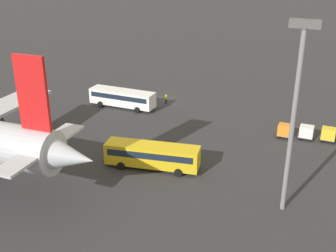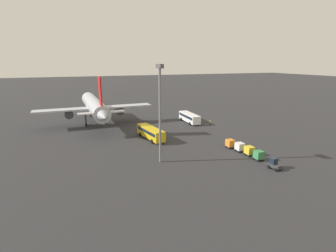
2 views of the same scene
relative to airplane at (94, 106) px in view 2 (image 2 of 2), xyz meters
The scene contains 11 objects.
ground_plane 39.10m from the airplane, 112.29° to the right, with size 600.00×600.00×0.00m, color #2D2D30.
airplane is the anchor object (origin of this frame).
shuttle_bus_near 31.63m from the airplane, 106.65° to the right, with size 11.73×3.53×3.03m.
shuttle_bus_far 25.88m from the airplane, 152.41° to the right, with size 12.08×4.44×3.09m.
baggage_tug 58.03m from the airplane, 151.10° to the right, with size 2.54×1.88×2.10m.
worker_person 38.02m from the airplane, 114.11° to the right, with size 0.38×0.38×1.74m.
cargo_cart_green 53.95m from the airplane, 148.41° to the right, with size 2.05×1.74×2.06m.
cargo_cart_yellow 51.47m from the airplane, 146.64° to the right, with size 2.05×1.74×2.06m.
cargo_cart_white 48.83m from the airplane, 145.07° to the right, with size 2.05×1.74×2.06m.
cargo_cart_orange 46.09m from the airplane, 143.55° to the right, with size 2.05×1.74×2.06m.
light_pole 40.47m from the airplane, 167.57° to the right, with size 2.80×0.70×19.78m.
Camera 2 is at (-72.38, 44.28, 20.35)m, focal length 28.00 mm.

